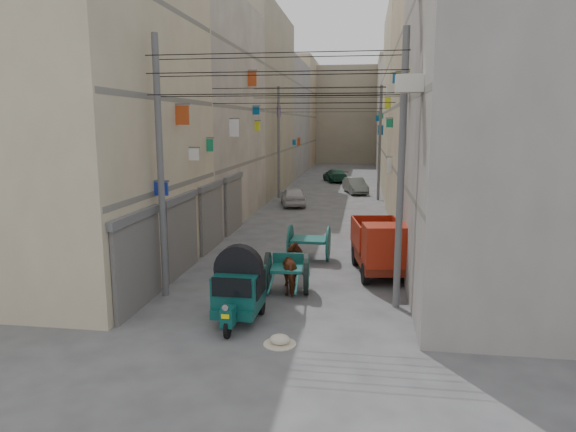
% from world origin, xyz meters
% --- Properties ---
extents(ground, '(140.00, 140.00, 0.00)m').
position_xyz_m(ground, '(0.00, 0.00, 0.00)').
color(ground, '#47474A').
rests_on(ground, ground).
extents(building_row_left, '(8.00, 62.00, 14.00)m').
position_xyz_m(building_row_left, '(-8.00, 34.13, 6.46)').
color(building_row_left, '#C5B795').
rests_on(building_row_left, ground).
extents(building_row_right, '(8.00, 62.00, 14.00)m').
position_xyz_m(building_row_right, '(8.00, 34.13, 6.46)').
color(building_row_right, gray).
rests_on(building_row_right, ground).
extents(end_cap_building, '(22.00, 10.00, 13.00)m').
position_xyz_m(end_cap_building, '(0.00, 66.00, 6.50)').
color(end_cap_building, gray).
rests_on(end_cap_building, ground).
extents(shutters_left, '(0.18, 14.40, 2.88)m').
position_xyz_m(shutters_left, '(-3.92, 10.38, 1.49)').
color(shutters_left, '#515156').
rests_on(shutters_left, ground).
extents(signboards, '(8.22, 40.52, 5.67)m').
position_xyz_m(signboards, '(-0.01, 21.66, 3.43)').
color(signboards, '#188659').
rests_on(signboards, ground).
extents(ac_units, '(0.70, 6.55, 3.35)m').
position_xyz_m(ac_units, '(3.65, 7.67, 7.43)').
color(ac_units, beige).
rests_on(ac_units, ground).
extents(utility_poles, '(7.40, 22.20, 8.00)m').
position_xyz_m(utility_poles, '(0.00, 17.00, 4.00)').
color(utility_poles, '#5B5B5E').
rests_on(utility_poles, ground).
extents(overhead_cables, '(7.40, 22.52, 1.12)m').
position_xyz_m(overhead_cables, '(0.00, 14.40, 6.77)').
color(overhead_cables, black).
rests_on(overhead_cables, ground).
extents(auto_rickshaw, '(1.35, 2.33, 1.63)m').
position_xyz_m(auto_rickshaw, '(-0.76, 4.23, 0.96)').
color(auto_rickshaw, black).
rests_on(auto_rickshaw, ground).
extents(tonga_cart, '(1.49, 3.04, 1.33)m').
position_xyz_m(tonga_cart, '(0.20, 6.72, 0.69)').
color(tonga_cart, black).
rests_on(tonga_cart, ground).
extents(mini_truck, '(2.19, 3.88, 2.07)m').
position_xyz_m(mini_truck, '(3.27, 8.94, 0.99)').
color(mini_truck, black).
rests_on(mini_truck, ground).
extents(second_cart, '(1.64, 1.46, 1.41)m').
position_xyz_m(second_cart, '(0.46, 10.91, 0.75)').
color(second_cart, '#12524C').
rests_on(second_cart, ground).
extents(feed_sack, '(0.51, 0.41, 0.25)m').
position_xyz_m(feed_sack, '(0.60, 2.86, 0.13)').
color(feed_sack, beige).
rests_on(feed_sack, ground).
extents(horse, '(1.22, 1.89, 1.47)m').
position_xyz_m(horse, '(0.39, 7.00, 0.74)').
color(horse, brown).
rests_on(horse, ground).
extents(distant_car_white, '(2.27, 3.94, 1.26)m').
position_xyz_m(distant_car_white, '(-2.08, 24.56, 0.63)').
color(distant_car_white, silver).
rests_on(distant_car_white, ground).
extents(distant_car_grey, '(2.19, 3.91, 1.22)m').
position_xyz_m(distant_car_grey, '(1.91, 31.31, 0.61)').
color(distant_car_grey, slate).
rests_on(distant_car_grey, ground).
extents(distant_car_green, '(2.79, 4.42, 1.19)m').
position_xyz_m(distant_car_green, '(-0.11, 39.25, 0.60)').
color(distant_car_green, '#1A4B37').
rests_on(distant_car_green, ground).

